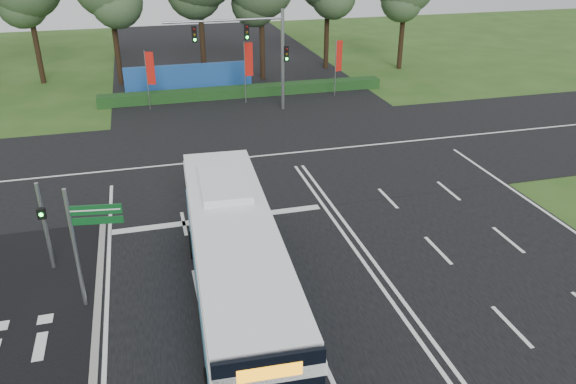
% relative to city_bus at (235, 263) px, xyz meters
% --- Properties ---
extents(ground, '(120.00, 120.00, 0.00)m').
position_rel_city_bus_xyz_m(ground, '(5.36, 1.60, -1.88)').
color(ground, '#294B19').
rests_on(ground, ground).
extents(road_main, '(20.00, 120.00, 0.04)m').
position_rel_city_bus_xyz_m(road_main, '(5.36, 1.60, -1.86)').
color(road_main, black).
rests_on(road_main, ground).
extents(road_cross, '(120.00, 14.00, 0.05)m').
position_rel_city_bus_xyz_m(road_cross, '(5.36, 13.60, -1.85)').
color(road_cross, black).
rests_on(road_cross, ground).
extents(bike_path, '(5.00, 18.00, 0.06)m').
position_rel_city_bus_xyz_m(bike_path, '(-7.14, -1.40, -1.85)').
color(bike_path, black).
rests_on(bike_path, ground).
extents(kerb_strip, '(0.25, 18.00, 0.12)m').
position_rel_city_bus_xyz_m(kerb_strip, '(-4.74, -1.40, -1.82)').
color(kerb_strip, gray).
rests_on(kerb_strip, ground).
extents(city_bus, '(3.35, 13.12, 3.73)m').
position_rel_city_bus_xyz_m(city_bus, '(0.00, 0.00, 0.00)').
color(city_bus, '#5DAFD7').
rests_on(city_bus, ground).
extents(pedestrian_signal, '(0.30, 0.43, 3.68)m').
position_rel_city_bus_xyz_m(pedestrian_signal, '(-6.49, 4.29, 0.13)').
color(pedestrian_signal, gray).
rests_on(pedestrian_signal, ground).
extents(street_sign, '(1.77, 0.35, 4.57)m').
position_rel_city_bus_xyz_m(street_sign, '(-4.80, 1.48, 0.96)').
color(street_sign, gray).
rests_on(street_sign, ground).
extents(banner_flag_left, '(0.61, 0.22, 4.28)m').
position_rel_city_bus_xyz_m(banner_flag_left, '(-1.71, 24.30, 0.92)').
color(banner_flag_left, gray).
rests_on(banner_flag_left, ground).
extents(banner_flag_mid, '(0.67, 0.13, 4.54)m').
position_rel_city_bus_xyz_m(banner_flag_mid, '(5.32, 24.41, 1.08)').
color(banner_flag_mid, gray).
rests_on(banner_flag_mid, ground).
extents(banner_flag_right, '(0.61, 0.27, 4.33)m').
position_rel_city_bus_xyz_m(banner_flag_right, '(12.32, 24.47, 0.96)').
color(banner_flag_right, gray).
rests_on(banner_flag_right, ground).
extents(traffic_light_gantry, '(8.41, 0.28, 7.00)m').
position_rel_city_bus_xyz_m(traffic_light_gantry, '(5.57, 22.10, 2.78)').
color(traffic_light_gantry, gray).
rests_on(traffic_light_gantry, ground).
extents(hedge, '(22.00, 1.20, 0.80)m').
position_rel_city_bus_xyz_m(hedge, '(5.36, 26.10, -1.48)').
color(hedge, '#143613').
rests_on(hedge, ground).
extents(blue_hoarding, '(10.00, 0.30, 2.20)m').
position_rel_city_bus_xyz_m(blue_hoarding, '(1.36, 28.60, -0.78)').
color(blue_hoarding, '#1B4993').
rests_on(blue_hoarding, ground).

